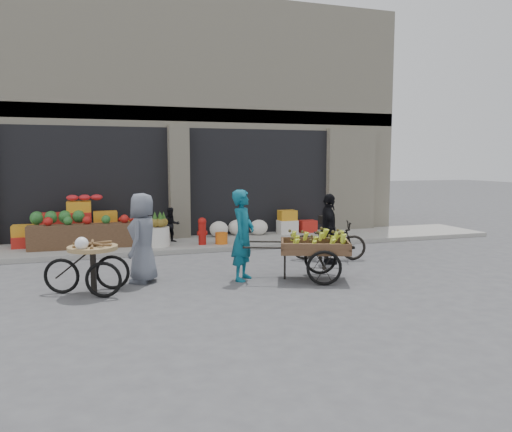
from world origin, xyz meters
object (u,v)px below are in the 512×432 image
object	(u,v)px
orange_bucket	(221,238)
seated_person	(171,225)
fire_hydrant	(202,230)
tricycle_cart	(93,261)
vendor_grey	(143,238)
bicycle	(329,240)
banana_cart	(312,245)
cyclist	(329,229)
pineapple_bin	(159,237)
vendor_woman	(243,235)

from	to	relation	value
orange_bucket	seated_person	distance (m)	1.42
fire_hydrant	tricycle_cart	distance (m)	4.58
vendor_grey	bicycle	distance (m)	4.40
banana_cart	vendor_grey	xyz separation A→B (m)	(-3.12, 0.81, 0.17)
fire_hydrant	tricycle_cart	size ratio (longest dim) A/B	0.49
orange_bucket	vendor_grey	size ratio (longest dim) A/B	0.19
seated_person	cyclist	distance (m)	4.48
seated_person	tricycle_cart	size ratio (longest dim) A/B	0.64
pineapple_bin	seated_person	distance (m)	0.75
pineapple_bin	bicycle	distance (m)	4.29
vendor_woman	orange_bucket	bearing A→B (deg)	28.16
pineapple_bin	fire_hydrant	xyz separation A→B (m)	(1.10, -0.05, 0.13)
tricycle_cart	seated_person	bearing A→B (deg)	82.37
pineapple_bin	vendor_grey	xyz separation A→B (m)	(-0.69, -3.18, 0.48)
vendor_woman	vendor_grey	size ratio (longest dim) A/B	1.03
fire_hydrant	tricycle_cart	bearing A→B (deg)	-126.04
orange_bucket	vendor_grey	bearing A→B (deg)	-126.61
vendor_grey	bicycle	world-z (taller)	vendor_grey
fire_hydrant	seated_person	world-z (taller)	seated_person
banana_cart	vendor_woman	size ratio (longest dim) A/B	1.36
pineapple_bin	vendor_grey	size ratio (longest dim) A/B	0.31
pineapple_bin	cyclist	size ratio (longest dim) A/B	0.33
vendor_woman	tricycle_cart	size ratio (longest dim) A/B	1.20
cyclist	orange_bucket	bearing A→B (deg)	54.09
bicycle	orange_bucket	bearing A→B (deg)	61.62
fire_hydrant	orange_bucket	world-z (taller)	fire_hydrant
vendor_woman	vendor_grey	distance (m)	1.89
bicycle	vendor_woman	bearing A→B (deg)	137.16
banana_cart	tricycle_cart	xyz separation A→B (m)	(-4.03, 0.23, -0.11)
banana_cart	cyclist	world-z (taller)	cyclist
fire_hydrant	tricycle_cart	xyz separation A→B (m)	(-2.70, -3.71, 0.06)
orange_bucket	vendor_woman	size ratio (longest dim) A/B	0.18
orange_bucket	vendor_grey	distance (m)	3.88
cyclist	bicycle	bearing A→B (deg)	-7.07
pineapple_bin	cyclist	world-z (taller)	cyclist
seated_person	cyclist	xyz separation A→B (m)	(3.01, -3.32, 0.20)
fire_hydrant	banana_cart	world-z (taller)	banana_cart
vendor_grey	pineapple_bin	bearing A→B (deg)	-166.67
pineapple_bin	bicycle	world-z (taller)	bicycle
orange_bucket	cyclist	distance (m)	3.22
seated_person	banana_cart	bearing A→B (deg)	-76.09
banana_cart	vendor_grey	size ratio (longest dim) A/B	1.41
fire_hydrant	bicycle	distance (m)	3.38
vendor_woman	tricycle_cart	distance (m)	2.77
tricycle_cart	vendor_grey	bearing A→B (deg)	49.38
fire_hydrant	cyclist	world-z (taller)	cyclist
seated_person	bicycle	xyz separation A→B (m)	(3.21, -2.92, -0.13)
bicycle	cyclist	distance (m)	0.56
banana_cart	vendor_grey	bearing A→B (deg)	-173.55
fire_hydrant	cyclist	xyz separation A→B (m)	(2.31, -2.67, 0.28)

